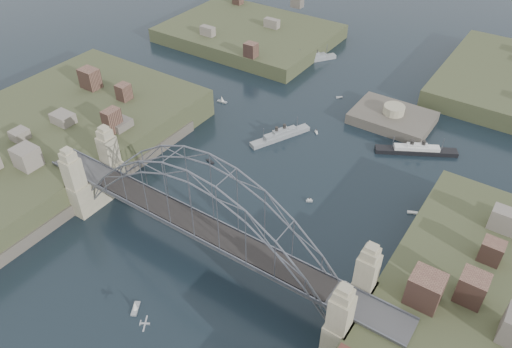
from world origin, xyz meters
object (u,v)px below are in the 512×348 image
Objects in this scene: bridge at (203,213)px; ocean_liner at (416,150)px; naval_cruiser_near at (280,136)px; fort_island at (391,123)px; naval_cruiser_far at (313,59)px.

bridge is 4.22× the size of ocean_liner.
naval_cruiser_near is 0.88× the size of ocean_liner.
fort_island reaches higher than naval_cruiser_far.
bridge is at bearing -74.27° from naval_cruiser_far.
bridge is 5.44× the size of naval_cruiser_far.
ocean_liner is at bearing 23.19° from naval_cruiser_near.
fort_island is 1.43× the size of naval_cruiser_far.
naval_cruiser_far is at bearing 108.43° from naval_cruiser_near.
naval_cruiser_near is at bearing 102.84° from bridge.
bridge reaches higher than fort_island.
bridge is 64.73m from ocean_liner.
fort_island is at bearing -30.35° from naval_cruiser_far.
bridge reaches higher than naval_cruiser_far.
bridge is at bearing -77.16° from naval_cruiser_near.
naval_cruiser_far is at bearing 146.15° from ocean_liner.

